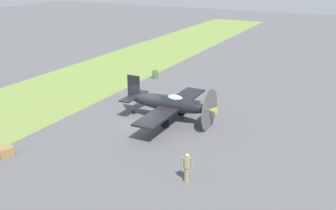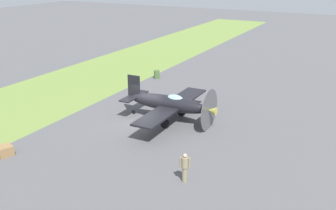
{
  "view_description": "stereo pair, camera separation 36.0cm",
  "coord_description": "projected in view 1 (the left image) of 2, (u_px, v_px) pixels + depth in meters",
  "views": [
    {
      "loc": [
        23.92,
        14.89,
        11.42
      ],
      "look_at": [
        -1.04,
        2.0,
        1.27
      ],
      "focal_mm": 41.52,
      "sensor_mm": 36.0,
      "label": 1
    },
    {
      "loc": [
        23.76,
        15.21,
        11.42
      ],
      "look_at": [
        -1.04,
        2.0,
        1.27
      ],
      "focal_mm": 41.52,
      "sensor_mm": 36.0,
      "label": 2
    }
  ],
  "objects": [
    {
      "name": "ground_crew_chief",
      "position": [
        187.0,
        167.0,
        21.45
      ],
      "size": [
        0.38,
        0.6,
        1.73
      ],
      "rotation": [
        0.0,
        0.0,
        1.89
      ],
      "color": "#847A5B",
      "rests_on": "ground"
    },
    {
      "name": "grass_verge",
      "position": [
        35.0,
        99.0,
        35.05
      ],
      "size": [
        120.0,
        11.0,
        0.01
      ],
      "primitive_type": "cube",
      "color": "olive",
      "rests_on": "ground"
    },
    {
      "name": "fuel_drum",
      "position": [
        155.0,
        74.0,
        41.33
      ],
      "size": [
        0.6,
        0.6,
        0.9
      ],
      "primitive_type": "cylinder",
      "color": "#476633",
      "rests_on": "ground"
    },
    {
      "name": "airplane_lead",
      "position": [
        170.0,
        103.0,
        29.76
      ],
      "size": [
        9.48,
        7.54,
        3.4
      ],
      "rotation": [
        0.0,
        0.0,
        0.01
      ],
      "color": "black",
      "rests_on": "ground"
    },
    {
      "name": "supply_crate",
      "position": [
        5.0,
        152.0,
        24.52
      ],
      "size": [
        1.15,
        1.15,
        0.64
      ],
      "primitive_type": "cube",
      "rotation": [
        0.0,
        0.0,
        1.23
      ],
      "color": "olive",
      "rests_on": "ground"
    },
    {
      "name": "ground_plane",
      "position": [
        139.0,
        120.0,
        30.3
      ],
      "size": [
        160.0,
        160.0,
        0.0
      ],
      "primitive_type": "plane",
      "color": "#515154"
    }
  ]
}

